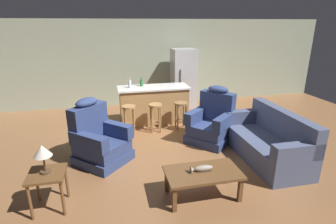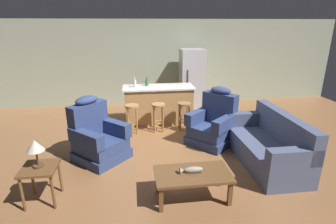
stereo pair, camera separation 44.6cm
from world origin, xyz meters
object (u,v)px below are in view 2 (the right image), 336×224
object	(u,v)px
fish_figurine	(191,170)
table_lamp	(35,147)
end_table	(40,173)
bottle_short_amber	(147,82)
coffee_table	(193,176)
kitchen_island	(159,104)
refrigerator	(192,79)
couch	(269,146)
recliner_near_island	(213,124)
bar_stool_left	(132,113)
recliner_near_lamp	(97,137)
bottle_tall_green	(135,83)
bar_stool_right	(184,111)
bar_stool_middle	(158,112)

from	to	relation	value
fish_figurine	table_lamp	world-z (taller)	table_lamp
end_table	bottle_short_amber	distance (m)	3.65
coffee_table	table_lamp	size ratio (longest dim) A/B	2.68
kitchen_island	refrigerator	world-z (taller)	refrigerator
couch	kitchen_island	bearing A→B (deg)	-53.22
recliner_near_island	bottle_short_amber	distance (m)	2.13
table_lamp	bottle_short_amber	xyz separation A→B (m)	(1.72, 3.16, 0.17)
refrigerator	bar_stool_left	bearing A→B (deg)	-134.89
bar_stool_left	bottle_short_amber	distance (m)	1.03
coffee_table	recliner_near_lamp	distance (m)	2.10
recliner_near_island	bottle_tall_green	xyz separation A→B (m)	(-1.63, 1.44, 0.62)
table_lamp	kitchen_island	size ratio (longest dim) A/B	0.23
fish_figurine	recliner_near_island	bearing A→B (deg)	63.84
bar_stool_left	recliner_near_lamp	bearing A→B (deg)	-119.33
table_lamp	bar_stool_right	bearing A→B (deg)	43.15
table_lamp	kitchen_island	xyz separation A→B (m)	(2.00, 3.02, -0.39)
couch	bar_stool_middle	bearing A→B (deg)	-43.60
bar_stool_middle	recliner_near_lamp	bearing A→B (deg)	-137.47
coffee_table	refrigerator	distance (m)	4.59
couch	bar_stool_middle	world-z (taller)	couch
coffee_table	couch	distance (m)	1.83
fish_figurine	bottle_tall_green	bearing A→B (deg)	102.66
end_table	bar_stool_left	xyz separation A→B (m)	(1.31, 2.40, 0.01)
coffee_table	bar_stool_middle	world-z (taller)	bar_stool_middle
fish_figurine	recliner_near_island	size ratio (longest dim) A/B	0.28
kitchen_island	bar_stool_left	distance (m)	0.93
couch	kitchen_island	world-z (taller)	kitchen_island
kitchen_island	bar_stool_middle	bearing A→B (deg)	-96.21
fish_figurine	recliner_near_lamp	distance (m)	2.07
bottle_tall_green	bar_stool_left	bearing A→B (deg)	-98.51
fish_figurine	couch	world-z (taller)	couch
recliner_near_island	bottle_tall_green	world-z (taller)	bottle_tall_green
coffee_table	recliner_near_island	size ratio (longest dim) A/B	0.92
refrigerator	coffee_table	bearing A→B (deg)	-102.29
bar_stool_middle	bottle_short_amber	world-z (taller)	bottle_short_amber
recliner_near_lamp	end_table	world-z (taller)	recliner_near_lamp
fish_figurine	recliner_near_lamp	bearing A→B (deg)	136.04
table_lamp	bottle_tall_green	size ratio (longest dim) A/B	1.61
end_table	table_lamp	distance (m)	0.41
couch	bottle_short_amber	xyz separation A→B (m)	(-2.07, 2.54, 0.70)
refrigerator	kitchen_island	bearing A→B (deg)	-133.40
bar_stool_right	recliner_near_island	bearing A→B (deg)	-58.11
coffee_table	bottle_tall_green	bearing A→B (deg)	102.96
couch	bar_stool_left	distance (m)	3.05
coffee_table	table_lamp	world-z (taller)	table_lamp
end_table	bar_stool_right	size ratio (longest dim) A/B	0.82
fish_figurine	recliner_near_lamp	size ratio (longest dim) A/B	0.28
bar_stool_right	fish_figurine	bearing A→B (deg)	-98.86
fish_figurine	bottle_tall_green	world-z (taller)	bottle_tall_green
bar_stool_right	recliner_near_lamp	bearing A→B (deg)	-148.29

